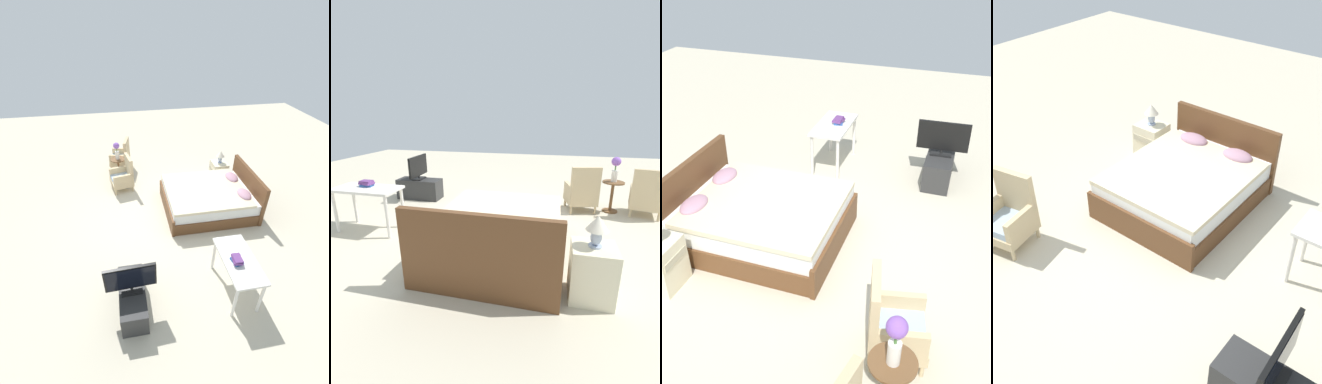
% 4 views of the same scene
% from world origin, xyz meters
% --- Properties ---
extents(ground_plane, '(16.00, 16.00, 0.00)m').
position_xyz_m(ground_plane, '(0.00, 0.00, 0.00)').
color(ground_plane, beige).
extents(bed, '(1.68, 2.04, 0.96)m').
position_xyz_m(bed, '(-0.07, 1.13, 0.30)').
color(bed, brown).
rests_on(bed, ground_plane).
extents(armchair_by_window_left, '(0.65, 0.65, 0.92)m').
position_xyz_m(armchair_by_window_left, '(-2.46, -0.84, 0.37)').
color(armchair_by_window_left, '#CCB284').
rests_on(armchair_by_window_left, ground_plane).
extents(armchair_by_window_right, '(0.64, 0.64, 0.92)m').
position_xyz_m(armchair_by_window_right, '(-1.31, -0.84, 0.37)').
color(armchair_by_window_right, '#CCB284').
rests_on(armchair_by_window_right, ground_plane).
extents(side_table, '(0.40, 0.40, 0.61)m').
position_xyz_m(side_table, '(-1.89, -0.94, 0.38)').
color(side_table, brown).
rests_on(side_table, ground_plane).
extents(flower_vase, '(0.17, 0.17, 0.48)m').
position_xyz_m(flower_vase, '(-1.89, -0.94, 0.90)').
color(flower_vase, silver).
rests_on(flower_vase, side_table).
extents(nightstand, '(0.44, 0.41, 0.60)m').
position_xyz_m(nightstand, '(-1.20, 1.77, 0.30)').
color(nightstand, beige).
rests_on(nightstand, ground_plane).
extents(table_lamp, '(0.22, 0.22, 0.33)m').
position_xyz_m(table_lamp, '(-1.20, 1.77, 0.81)').
color(table_lamp, '#9EADC6').
rests_on(table_lamp, nightstand).
extents(tv_stand, '(0.96, 0.40, 0.44)m').
position_xyz_m(tv_stand, '(2.19, -0.87, 0.22)').
color(tv_stand, '#2D2D2D').
rests_on(tv_stand, ground_plane).
extents(tv_flatscreen, '(0.21, 0.77, 0.53)m').
position_xyz_m(tv_flatscreen, '(2.19, -0.87, 0.72)').
color(tv_flatscreen, black).
rests_on(tv_flatscreen, tv_stand).
extents(vanity_desk, '(1.04, 0.52, 0.73)m').
position_xyz_m(vanity_desk, '(2.14, 0.85, 0.62)').
color(vanity_desk, silver).
rests_on(vanity_desk, ground_plane).
extents(book_stack, '(0.22, 0.17, 0.10)m').
position_xyz_m(book_stack, '(2.18, 0.78, 0.78)').
color(book_stack, '#284C8E').
rests_on(book_stack, vanity_desk).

